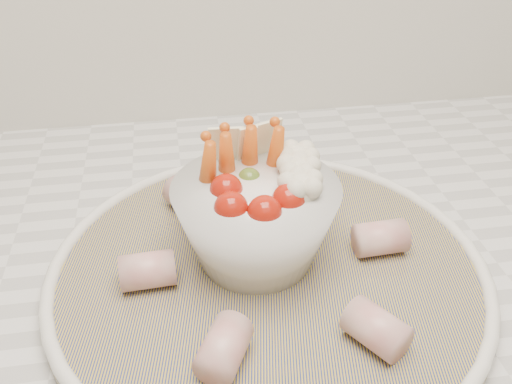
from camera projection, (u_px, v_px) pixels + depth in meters
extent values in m
cube|color=silver|center=(415.00, 251.00, 0.58)|extent=(2.04, 0.62, 0.04)
cylinder|color=navy|center=(268.00, 273.00, 0.51)|extent=(0.45, 0.45, 0.01)
torus|color=white|center=(268.00, 267.00, 0.51)|extent=(0.39, 0.39, 0.01)
sphere|color=#A2170A|center=(231.00, 208.00, 0.45)|extent=(0.03, 0.03, 0.03)
sphere|color=#A2170A|center=(265.00, 212.00, 0.45)|extent=(0.03, 0.03, 0.03)
sphere|color=#A2170A|center=(289.00, 200.00, 0.46)|extent=(0.03, 0.03, 0.03)
sphere|color=#A2170A|center=(226.00, 190.00, 0.47)|extent=(0.03, 0.03, 0.03)
sphere|color=#4F6B23|center=(249.00, 179.00, 0.49)|extent=(0.02, 0.02, 0.02)
cone|color=#CC5313|center=(227.00, 162.00, 0.49)|extent=(0.02, 0.03, 0.06)
cone|color=#CC5313|center=(250.00, 155.00, 0.50)|extent=(0.02, 0.03, 0.06)
cone|color=#CC5313|center=(276.00, 156.00, 0.50)|extent=(0.02, 0.03, 0.06)
cone|color=#CC5313|center=(208.00, 172.00, 0.48)|extent=(0.03, 0.04, 0.06)
sphere|color=silver|center=(298.00, 175.00, 0.49)|extent=(0.03, 0.03, 0.03)
sphere|color=silver|center=(301.00, 192.00, 0.47)|extent=(0.03, 0.03, 0.03)
sphere|color=silver|center=(298.00, 163.00, 0.51)|extent=(0.03, 0.03, 0.03)
cube|color=#F4EEBE|center=(233.00, 149.00, 0.51)|extent=(0.04, 0.01, 0.05)
cube|color=#F4EEBE|center=(259.00, 145.00, 0.52)|extent=(0.04, 0.03, 0.05)
cylinder|color=#BC5756|center=(380.00, 238.00, 0.52)|extent=(0.05, 0.03, 0.03)
cylinder|color=#BC5756|center=(300.00, 187.00, 0.58)|extent=(0.05, 0.05, 0.03)
cylinder|color=#BC5756|center=(188.00, 198.00, 0.57)|extent=(0.05, 0.06, 0.03)
cylinder|color=#BC5756|center=(148.00, 270.00, 0.48)|extent=(0.05, 0.03, 0.03)
cylinder|color=#BC5756|center=(224.00, 348.00, 0.41)|extent=(0.05, 0.05, 0.03)
cylinder|color=#BC5756|center=(376.00, 329.00, 0.42)|extent=(0.05, 0.06, 0.03)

